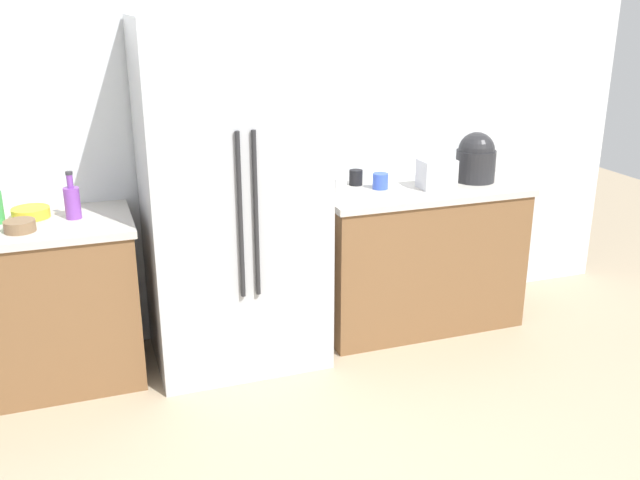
# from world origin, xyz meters

# --- Properties ---
(kitchen_back_panel) EXTENTS (5.09, 0.10, 2.79)m
(kitchen_back_panel) POSITION_xyz_m (0.00, 1.94, 1.40)
(kitchen_back_panel) COLOR silver
(kitchen_back_panel) RESTS_ON ground_plane
(counter_left) EXTENTS (1.32, 0.62, 0.89)m
(counter_left) POSITION_xyz_m (-1.41, 1.58, 0.45)
(counter_left) COLOR brown
(counter_left) RESTS_ON ground_plane
(counter_right) EXTENTS (1.27, 0.62, 0.89)m
(counter_right) POSITION_xyz_m (0.95, 1.58, 0.45)
(counter_right) COLOR brown
(counter_right) RESTS_ON ground_plane
(refrigerator) EXTENTS (0.93, 0.71, 1.90)m
(refrigerator) POSITION_xyz_m (-0.22, 1.52, 0.95)
(refrigerator) COLOR #B7BABF
(refrigerator) RESTS_ON ground_plane
(toaster) EXTENTS (0.21, 0.15, 0.17)m
(toaster) POSITION_xyz_m (1.02, 1.53, 0.98)
(toaster) COLOR silver
(toaster) RESTS_ON counter_right
(rice_cooker) EXTENTS (0.24, 0.24, 0.31)m
(rice_cooker) POSITION_xyz_m (1.33, 1.59, 1.04)
(rice_cooker) COLOR #262628
(rice_cooker) RESTS_ON counter_right
(bottle_b) EXTENTS (0.08, 0.08, 0.25)m
(bottle_b) POSITION_xyz_m (-1.04, 1.60, 0.98)
(bottle_b) COLOR purple
(bottle_b) RESTS_ON counter_left
(cup_a) EXTENTS (0.09, 0.09, 0.09)m
(cup_a) POSITION_xyz_m (0.70, 1.62, 0.94)
(cup_a) COLOR blue
(cup_a) RESTS_ON counter_right
(cup_b) EXTENTS (0.08, 0.08, 0.09)m
(cup_b) POSITION_xyz_m (0.60, 1.75, 0.94)
(cup_b) COLOR black
(cup_b) RESTS_ON counter_right
(cup_c) EXTENTS (0.08, 0.08, 0.08)m
(cup_c) POSITION_xyz_m (0.45, 1.65, 0.93)
(cup_c) COLOR white
(cup_c) RESTS_ON counter_right
(bowl_b) EXTENTS (0.15, 0.15, 0.06)m
(bowl_b) POSITION_xyz_m (-1.29, 1.46, 0.92)
(bowl_b) COLOR brown
(bowl_b) RESTS_ON counter_left
(bowl_c) EXTENTS (0.19, 0.19, 0.05)m
(bowl_c) POSITION_xyz_m (-1.25, 1.69, 0.92)
(bowl_c) COLOR yellow
(bowl_c) RESTS_ON counter_left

